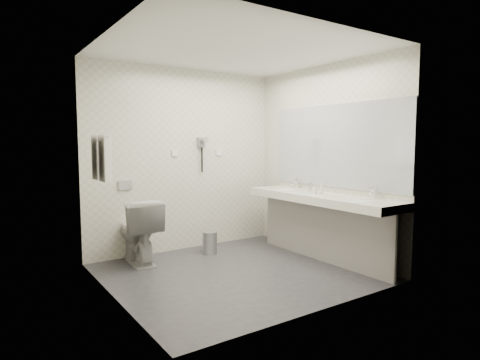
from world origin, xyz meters
TOP-DOWN VIEW (x-y plane):
  - floor at (0.00, 0.00)m, footprint 2.80×2.80m
  - ceiling at (0.00, 0.00)m, footprint 2.80×2.80m
  - wall_back at (0.00, 1.30)m, footprint 2.80×0.00m
  - wall_front at (0.00, -1.30)m, footprint 2.80×0.00m
  - wall_left at (-1.40, 0.00)m, footprint 0.00×2.60m
  - wall_right at (1.40, 0.00)m, footprint 0.00×2.60m
  - vanity_counter at (1.12, -0.20)m, footprint 0.55×2.20m
  - vanity_panel at (1.15, -0.20)m, footprint 0.03×2.15m
  - vanity_post_near at (1.18, -1.24)m, footprint 0.06×0.06m
  - vanity_post_far at (1.18, 0.84)m, footprint 0.06×0.06m
  - mirror at (1.39, -0.20)m, footprint 0.02×2.20m
  - basin_near at (1.12, -0.85)m, footprint 0.40×0.31m
  - basin_far at (1.12, 0.45)m, footprint 0.40×0.31m
  - faucet_near at (1.32, -0.85)m, footprint 0.04×0.04m
  - faucet_far at (1.32, 0.45)m, footprint 0.04×0.04m
  - soap_bottle_a at (1.09, -0.13)m, footprint 0.05×0.05m
  - soap_bottle_c at (1.15, -0.19)m, footprint 0.06×0.06m
  - glass_left at (1.22, 0.08)m, footprint 0.06×0.06m
  - toilet at (-0.79, 1.00)m, footprint 0.50×0.82m
  - flush_plate at (-0.85, 1.29)m, footprint 0.18×0.02m
  - pedal_bin at (0.15, 0.87)m, footprint 0.22×0.22m
  - bin_lid at (0.15, 0.87)m, footprint 0.20×0.20m
  - towel_rail at (-1.35, 0.55)m, footprint 0.02×0.62m
  - towel_near at (-1.34, 0.41)m, footprint 0.07×0.24m
  - towel_far at (-1.34, 0.69)m, footprint 0.07×0.24m
  - dryer_cradle at (0.25, 1.27)m, footprint 0.10×0.04m
  - dryer_barrel at (0.25, 1.20)m, footprint 0.08×0.14m
  - dryer_cord at (0.25, 1.26)m, footprint 0.02×0.02m
  - switch_plate_a at (-0.15, 1.29)m, footprint 0.09×0.02m
  - switch_plate_b at (0.55, 1.29)m, footprint 0.09×0.02m

SIDE VIEW (x-z plane):
  - floor at x=0.00m, z-range 0.00..0.00m
  - pedal_bin at x=0.15m, z-range 0.00..0.28m
  - bin_lid at x=0.15m, z-range 0.28..0.30m
  - vanity_panel at x=1.15m, z-range 0.00..0.75m
  - vanity_post_near at x=1.18m, z-range 0.00..0.75m
  - vanity_post_far at x=1.18m, z-range 0.00..0.75m
  - toilet at x=-0.79m, z-range 0.00..0.80m
  - vanity_counter at x=1.12m, z-range 0.75..0.85m
  - basin_near at x=1.12m, z-range 0.81..0.86m
  - basin_far at x=1.12m, z-range 0.81..0.86m
  - soap_bottle_a at x=1.09m, z-range 0.85..0.95m
  - glass_left at x=1.22m, z-range 0.85..0.96m
  - soap_bottle_c at x=1.15m, z-range 0.85..0.98m
  - faucet_near at x=1.32m, z-range 0.85..1.00m
  - faucet_far at x=1.32m, z-range 0.85..1.00m
  - flush_plate at x=-0.85m, z-range 0.89..1.01m
  - wall_back at x=0.00m, z-range -0.15..2.65m
  - wall_front at x=0.00m, z-range -0.15..2.65m
  - wall_left at x=-1.40m, z-range -0.05..2.55m
  - wall_right at x=1.40m, z-range -0.05..2.55m
  - dryer_cord at x=0.25m, z-range 1.07..1.43m
  - towel_near at x=-1.34m, z-range 1.09..1.57m
  - towel_far at x=-1.34m, z-range 1.09..1.57m
  - switch_plate_a at x=-0.15m, z-range 1.31..1.40m
  - switch_plate_b at x=0.55m, z-range 1.31..1.40m
  - mirror at x=1.39m, z-range 0.92..1.98m
  - dryer_cradle at x=0.25m, z-range 1.43..1.57m
  - dryer_barrel at x=0.25m, z-range 1.49..1.57m
  - towel_rail at x=-1.35m, z-range 1.54..1.56m
  - ceiling at x=0.00m, z-range 2.50..2.50m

